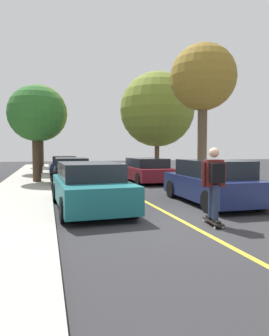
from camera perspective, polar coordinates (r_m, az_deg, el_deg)
name	(u,v)px	position (r m, az deg, el deg)	size (l,w,h in m)	color
ground	(183,222)	(7.73, 9.00, -9.82)	(80.00, 80.00, 0.00)	#2D2D30
center_line	(137,197)	(11.42, 0.46, -5.43)	(0.12, 39.20, 0.01)	gold
parked_car_left_nearest	(90,186)	(9.21, -8.36, -3.39)	(2.09, 4.51, 1.38)	#196066
parked_car_left_near	(71,171)	(16.22, -11.67, -0.54)	(2.02, 4.54, 1.34)	black
parked_car_left_far	(64,165)	(23.17, -12.97, 0.59)	(2.03, 4.35, 1.28)	navy
parked_car_right_nearest	(212,182)	(10.35, 14.15, -2.59)	(1.95, 4.26, 1.42)	navy
parked_car_right_near	(147,170)	(16.57, 2.27, -0.40)	(1.98, 4.27, 1.30)	maroon
street_tree_left_nearest	(36,114)	(16.45, -17.88, 9.51)	(2.80, 2.80, 4.85)	#3D2D1E
street_tree_left_near	(39,114)	(22.62, -17.40, 9.65)	(3.90, 3.90, 6.09)	#3D2D1E
street_tree_left_far	(41,110)	(30.83, -17.07, 10.32)	(4.23, 4.23, 7.53)	#3D2D1E
street_tree_right_nearest	(203,79)	(14.83, 12.63, 15.87)	(3.00, 3.00, 6.41)	brown
street_tree_right_near	(157,110)	(20.14, 4.24, 10.78)	(4.78, 4.78, 6.59)	brown
skateboard	(213,221)	(7.51, 14.39, -9.61)	(0.34, 0.86, 0.10)	black
skateboarder	(214,180)	(7.32, 14.61, -2.14)	(0.59, 0.71, 1.71)	black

